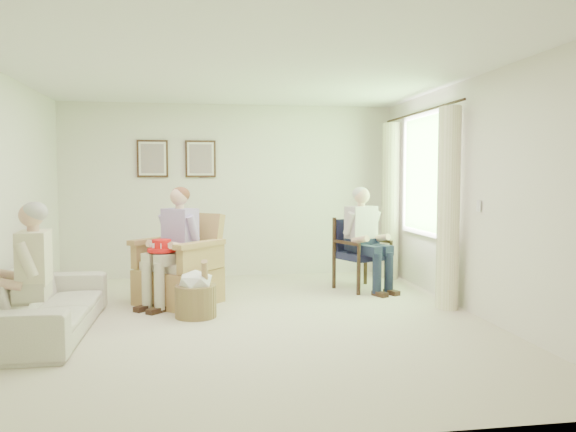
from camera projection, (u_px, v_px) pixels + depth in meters
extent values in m
plane|color=beige|center=(246.00, 321.00, 5.89)|extent=(5.50, 5.50, 0.00)
cube|color=silver|center=(231.00, 191.00, 8.51)|extent=(5.00, 0.04, 2.60)
cube|color=silver|center=(287.00, 215.00, 3.09)|extent=(5.00, 0.04, 2.60)
cube|color=silver|center=(472.00, 196.00, 6.19)|extent=(0.04, 5.50, 2.60)
cube|color=white|center=(245.00, 70.00, 5.71)|extent=(5.00, 5.50, 0.02)
cube|color=#2D6B23|center=(426.00, 174.00, 7.35)|extent=(0.02, 1.40, 1.50)
cube|color=white|center=(426.00, 114.00, 7.30)|extent=(0.04, 1.52, 0.06)
cube|color=white|center=(424.00, 233.00, 7.41)|extent=(0.04, 1.52, 0.06)
cylinder|color=#382114|center=(420.00, 112.00, 7.28)|extent=(0.03, 2.50, 0.03)
cylinder|color=beige|center=(448.00, 209.00, 6.39)|extent=(0.34, 0.34, 2.30)
cylinder|color=beige|center=(390.00, 201.00, 8.32)|extent=(0.34, 0.34, 2.30)
cube|color=#382114|center=(153.00, 159.00, 8.27)|extent=(0.45, 0.03, 0.55)
cube|color=silver|center=(152.00, 159.00, 8.25)|extent=(0.39, 0.01, 0.49)
cube|color=tan|center=(152.00, 159.00, 8.24)|extent=(0.33, 0.01, 0.43)
cube|color=#382114|center=(201.00, 159.00, 8.38)|extent=(0.45, 0.03, 0.55)
cube|color=silver|center=(201.00, 159.00, 8.36)|extent=(0.39, 0.01, 0.49)
cube|color=tan|center=(201.00, 159.00, 8.35)|extent=(0.33, 0.01, 0.43)
cube|color=#A2744C|center=(179.00, 286.00, 6.70)|extent=(0.80, 0.78, 0.42)
cube|color=beige|center=(178.00, 265.00, 6.65)|extent=(0.62, 0.60, 0.10)
cube|color=#A2744C|center=(179.00, 237.00, 6.98)|extent=(0.74, 0.23, 0.63)
cube|color=#A2744C|center=(146.00, 256.00, 6.61)|extent=(0.10, 0.72, 0.30)
cube|color=#A2744C|center=(209.00, 255.00, 6.73)|extent=(0.10, 0.72, 0.30)
cylinder|color=black|center=(347.00, 278.00, 7.25)|extent=(0.05, 0.05, 0.41)
cylinder|color=black|center=(388.00, 277.00, 7.33)|extent=(0.05, 0.05, 0.41)
cylinder|color=black|center=(337.00, 272.00, 7.76)|extent=(0.05, 0.05, 0.41)
cylinder|color=black|center=(376.00, 270.00, 7.84)|extent=(0.05, 0.05, 0.41)
cube|color=#171834|center=(362.00, 256.00, 7.53)|extent=(0.54, 0.52, 0.09)
cube|color=#171834|center=(357.00, 235.00, 7.76)|extent=(0.50, 0.06, 0.46)
imported|color=beige|center=(46.00, 302.00, 5.41)|extent=(2.08, 0.81, 0.61)
cube|color=beige|center=(178.00, 252.00, 6.64)|extent=(0.40, 0.26, 0.16)
cube|color=#AC93D1|center=(178.00, 228.00, 6.64)|extent=(0.39, 0.24, 0.46)
sphere|color=#DDAD8E|center=(177.00, 197.00, 6.60)|extent=(0.21, 0.21, 0.21)
ellipsoid|color=brown|center=(177.00, 195.00, 6.63)|extent=(0.22, 0.22, 0.18)
cube|color=beige|center=(168.00, 259.00, 6.41)|extent=(0.14, 0.44, 0.13)
cube|color=beige|center=(186.00, 258.00, 6.44)|extent=(0.14, 0.44, 0.13)
cylinder|color=beige|center=(168.00, 287.00, 6.23)|extent=(0.12, 0.12, 0.53)
cylinder|color=beige|center=(186.00, 286.00, 6.26)|extent=(0.12, 0.12, 0.53)
cube|color=#171E33|center=(362.00, 244.00, 7.52)|extent=(0.40, 0.26, 0.16)
cube|color=beige|center=(362.00, 223.00, 7.52)|extent=(0.39, 0.24, 0.46)
sphere|color=#DDAD8E|center=(363.00, 196.00, 7.48)|extent=(0.21, 0.21, 0.21)
ellipsoid|color=#B7B2AD|center=(362.00, 194.00, 7.51)|extent=(0.22, 0.22, 0.18)
cube|color=#171E33|center=(360.00, 250.00, 7.29)|extent=(0.14, 0.44, 0.13)
cube|color=#171E33|center=(375.00, 250.00, 7.32)|extent=(0.14, 0.44, 0.13)
cylinder|color=#171E33|center=(364.00, 274.00, 7.11)|extent=(0.12, 0.12, 0.51)
cylinder|color=#171E33|center=(379.00, 273.00, 7.14)|extent=(0.12, 0.12, 0.51)
cube|color=#C1B89C|center=(31.00, 289.00, 4.93)|extent=(0.42, 0.26, 0.16)
cube|color=beige|center=(30.00, 257.00, 4.93)|extent=(0.41, 0.24, 0.46)
sphere|color=#DDAD8E|center=(29.00, 215.00, 4.89)|extent=(0.21, 0.21, 0.21)
ellipsoid|color=#B7B2AD|center=(29.00, 212.00, 4.92)|extent=(0.22, 0.22, 0.18)
cube|color=#C1B89C|center=(11.00, 300.00, 4.70)|extent=(0.14, 0.44, 0.13)
cube|color=#C1B89C|center=(36.00, 299.00, 4.73)|extent=(0.14, 0.44, 0.13)
cylinder|color=#C1B89C|center=(3.00, 334.00, 4.52)|extent=(0.12, 0.12, 0.43)
cylinder|color=#C1B89C|center=(30.00, 333.00, 4.55)|extent=(0.12, 0.12, 0.43)
cylinder|color=red|center=(162.00, 250.00, 6.40)|extent=(0.32, 0.32, 0.04)
cylinder|color=red|center=(162.00, 245.00, 6.39)|extent=(0.22, 0.22, 0.12)
cube|color=white|center=(172.00, 245.00, 6.41)|extent=(0.04, 0.01, 0.05)
cube|color=white|center=(169.00, 244.00, 6.49)|extent=(0.04, 0.04, 0.05)
cube|color=white|center=(162.00, 244.00, 6.51)|extent=(0.01, 0.04, 0.05)
cube|color=white|center=(155.00, 244.00, 6.46)|extent=(0.04, 0.04, 0.05)
cube|color=white|center=(151.00, 245.00, 6.38)|extent=(0.04, 0.01, 0.05)
cube|color=white|center=(154.00, 246.00, 6.30)|extent=(0.04, 0.04, 0.05)
cube|color=white|center=(161.00, 246.00, 6.28)|extent=(0.01, 0.04, 0.05)
cube|color=white|center=(168.00, 245.00, 6.33)|extent=(0.04, 0.04, 0.05)
cylinder|color=tan|center=(196.00, 301.00, 6.05)|extent=(0.59, 0.59, 0.35)
ellipsoid|color=white|center=(196.00, 281.00, 6.03)|extent=(0.40, 0.40, 0.24)
cylinder|color=#A57F56|center=(205.00, 281.00, 6.00)|extent=(0.17, 0.32, 0.52)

